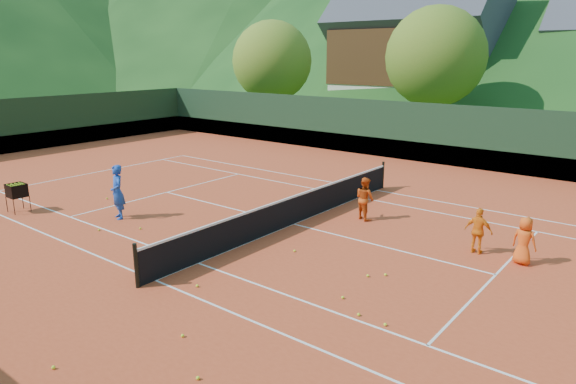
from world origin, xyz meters
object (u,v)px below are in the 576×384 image
Objects in this scene: student_c at (524,241)px; tennis_net at (293,209)px; student_b at (478,231)px; coach at (117,192)px; student_a at (365,198)px; ball_hopper at (17,191)px; chalet_left at (416,51)px.

student_c reaches higher than tennis_net.
student_b is 5.64m from tennis_net.
coach is 1.42× the size of student_c.
coach reaches higher than tennis_net.
ball_hopper is (-9.87, -6.79, 0.03)m from student_a.
student_b is at bearing 23.57° from ball_hopper.
student_a is at bearing 51.32° from tennis_net.
student_b is (3.99, -0.74, -0.07)m from student_a.
ball_hopper is (-8.35, -4.89, 0.25)m from tennis_net.
tennis_net is (-1.52, -1.90, -0.21)m from student_a.
ball_hopper is at bearing -132.79° from coach.
ball_hopper is 35.26m from chalet_left.
student_c is 0.11× the size of tennis_net.
chalet_left reaches higher than coach.
coach is at bearing 27.29° from ball_hopper.
tennis_net is 32.04m from chalet_left.
student_a is 2.45m from tennis_net.
chalet_left reaches higher than student_a.
student_a reaches higher than student_c.
ball_hopper is at bearing 24.48° from student_b.
student_a reaches higher than ball_hopper.
student_a is 11.98m from ball_hopper.
student_b is 33.12m from chalet_left.
student_b is 1.18m from student_c.
student_a is at bearing 2.05° from student_c.
ball_hopper is (-13.87, -6.05, 0.10)m from student_b.
student_c is at bearing 40.10° from coach.
coach is 8.21m from student_a.
ball_hopper is at bearing 32.17° from student_c.
coach is at bearing 30.50° from student_c.
student_a is 0.10× the size of chalet_left.
ball_hopper is (-15.05, -6.03, 0.11)m from student_c.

